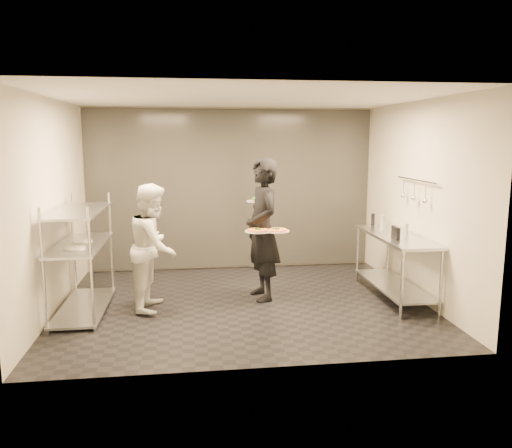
{
  "coord_description": "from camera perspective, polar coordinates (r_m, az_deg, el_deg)",
  "views": [
    {
      "loc": [
        -0.7,
        -6.64,
        2.27
      ],
      "look_at": [
        0.19,
        0.13,
        1.1
      ],
      "focal_mm": 35.0,
      "sensor_mm": 36.0,
      "label": 1
    }
  ],
  "objects": [
    {
      "name": "pass_rack",
      "position": [
        6.96,
        -19.35,
        -3.3
      ],
      "size": [
        0.6,
        1.6,
        1.5
      ],
      "color": "silver",
      "rests_on": "ground"
    },
    {
      "name": "pizza_plate_near",
      "position": [
        6.79,
        0.21,
        -0.74
      ],
      "size": [
        0.35,
        0.35,
        0.05
      ],
      "color": "silver",
      "rests_on": "waiter"
    },
    {
      "name": "prep_counter",
      "position": [
        7.42,
        15.59,
        -3.44
      ],
      "size": [
        0.6,
        1.8,
        0.92
      ],
      "color": "silver",
      "rests_on": "ground"
    },
    {
      "name": "bottle_dark",
      "position": [
        8.06,
        13.22,
        0.51
      ],
      "size": [
        0.06,
        0.06,
        0.19
      ],
      "primitive_type": "cylinder",
      "color": "black",
      "rests_on": "prep_counter"
    },
    {
      "name": "utensil_rail",
      "position": [
        7.38,
        17.69,
        3.63
      ],
      "size": [
        0.07,
        1.2,
        0.31
      ],
      "color": "silver",
      "rests_on": "room_shell"
    },
    {
      "name": "chef",
      "position": [
        6.8,
        -11.6,
        -2.57
      ],
      "size": [
        0.75,
        0.9,
        1.69
      ],
      "primitive_type": "imported",
      "rotation": [
        0.0,
        0.0,
        1.43
      ],
      "color": "white",
      "rests_on": "ground"
    },
    {
      "name": "waiter",
      "position": [
        7.04,
        0.75,
        -0.66
      ],
      "size": [
        0.61,
        0.81,
        2.0
      ],
      "primitive_type": "imported",
      "rotation": [
        0.0,
        0.0,
        -1.38
      ],
      "color": "black",
      "rests_on": "ground"
    },
    {
      "name": "room_shell",
      "position": [
        7.9,
        -2.35,
        3.39
      ],
      "size": [
        5.0,
        4.0,
        2.8
      ],
      "color": "black",
      "rests_on": "ground"
    },
    {
      "name": "salad_plate",
      "position": [
        7.26,
        0.1,
        2.77
      ],
      "size": [
        0.3,
        0.3,
        0.07
      ],
      "color": "silver",
      "rests_on": "waiter"
    },
    {
      "name": "bottle_green",
      "position": [
        7.64,
        14.23,
        0.14
      ],
      "size": [
        0.07,
        0.07,
        0.24
      ],
      "primitive_type": "cylinder",
      "color": "gray",
      "rests_on": "prep_counter"
    },
    {
      "name": "pizza_plate_far",
      "position": [
        6.89,
        2.36,
        -0.73
      ],
      "size": [
        0.35,
        0.35,
        0.05
      ],
      "color": "silver",
      "rests_on": "waiter"
    },
    {
      "name": "pos_monitor",
      "position": [
        7.06,
        15.67,
        -0.97
      ],
      "size": [
        0.06,
        0.24,
        0.17
      ],
      "primitive_type": "cube",
      "rotation": [
        0.0,
        0.0,
        -0.07
      ],
      "color": "black",
      "rests_on": "prep_counter"
    },
    {
      "name": "bottle_clear",
      "position": [
        7.33,
        16.82,
        -0.62
      ],
      "size": [
        0.05,
        0.05,
        0.17
      ],
      "primitive_type": "cylinder",
      "color": "gray",
      "rests_on": "prep_counter"
    }
  ]
}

